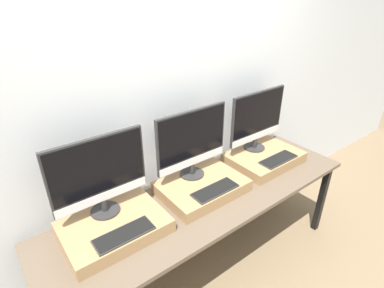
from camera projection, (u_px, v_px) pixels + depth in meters
wall_back at (174, 105)px, 2.15m from camera, size 8.00×0.04×2.60m
workbench at (208, 203)px, 2.16m from camera, size 2.37×0.68×0.73m
wooden_riser_left at (114, 227)px, 1.79m from camera, size 0.60×0.43×0.09m
monitor_left at (99, 173)px, 1.73m from camera, size 0.58×0.18×0.51m
keyboard_left at (124, 234)px, 1.67m from camera, size 0.34×0.13×0.01m
wooden_riser_center at (202, 186)px, 2.16m from camera, size 0.60×0.43×0.09m
monitor_center at (192, 141)px, 2.09m from camera, size 0.58×0.18×0.51m
keyboard_center at (215, 190)px, 2.04m from camera, size 0.34×0.13×0.01m
wooden_riser_right at (264, 158)px, 2.53m from camera, size 0.60×0.43×0.09m
monitor_right at (257, 118)px, 2.46m from camera, size 0.58×0.18×0.51m
keyboard_right at (278, 159)px, 2.40m from camera, size 0.34×0.13×0.01m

